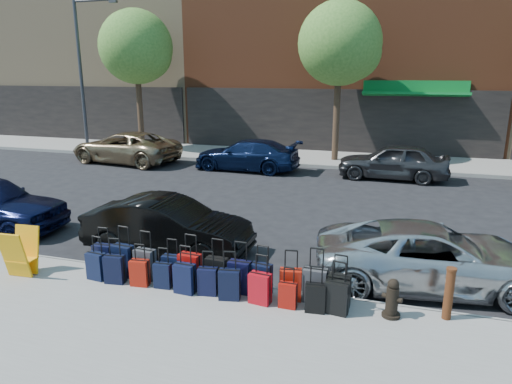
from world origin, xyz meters
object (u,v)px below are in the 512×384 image
(car_far_0, at_px, (126,147))
(tree_center, at_px, (343,46))
(bollard, at_px, (449,293))
(display_rack, at_px, (21,253))
(car_near_2, at_px, (432,256))
(suitcase_front_5, at_px, (217,273))
(car_far_1, at_px, (247,155))
(tree_left, at_px, (138,49))
(fire_hydrant, at_px, (392,299))
(car_far_2, at_px, (393,161))
(car_near_1, at_px, (168,226))
(streetlight, at_px, (83,64))

(car_far_0, bearing_deg, tree_center, 114.05)
(bollard, xyz_separation_m, display_rack, (-8.31, -0.70, 0.01))
(bollard, distance_m, car_near_2, 1.59)
(suitcase_front_5, distance_m, display_rack, 4.15)
(car_far_0, relative_size, car_far_1, 1.13)
(display_rack, distance_m, car_near_2, 8.45)
(suitcase_front_5, bearing_deg, car_far_0, 131.85)
(tree_left, height_order, fire_hydrant, tree_left)
(car_near_2, height_order, car_far_2, car_far_2)
(suitcase_front_5, height_order, fire_hydrant, suitcase_front_5)
(tree_left, distance_m, suitcase_front_5, 18.07)
(suitcase_front_5, distance_m, bollard, 4.22)
(car_near_2, relative_size, car_far_1, 0.98)
(car_near_2, height_order, car_far_1, car_far_1)
(display_rack, bearing_deg, fire_hydrant, 0.44)
(bollard, bearing_deg, car_near_1, 165.08)
(suitcase_front_5, distance_m, car_near_1, 2.58)
(bollard, bearing_deg, car_near_2, 96.53)
(tree_left, bearing_deg, car_far_2, -12.26)
(car_near_1, distance_m, car_far_1, 9.77)
(tree_center, bearing_deg, car_far_0, -163.53)
(streetlight, height_order, bollard, streetlight)
(car_near_1, bearing_deg, suitcase_front_5, -130.92)
(car_far_1, bearing_deg, streetlight, -99.52)
(streetlight, distance_m, car_far_2, 16.62)
(car_near_2, bearing_deg, car_near_1, 81.49)
(display_rack, xyz_separation_m, car_near_2, (8.13, 2.28, 0.00))
(car_near_1, relative_size, car_near_2, 0.88)
(car_far_0, bearing_deg, car_near_1, 44.55)
(tree_center, relative_size, fire_hydrant, 10.26)
(suitcase_front_5, bearing_deg, car_far_1, 108.00)
(bollard, height_order, car_near_1, car_near_1)
(car_far_1, bearing_deg, bollard, 35.88)
(streetlight, xyz_separation_m, car_far_0, (3.62, -2.20, -3.92))
(car_near_2, height_order, car_far_0, car_far_0)
(car_near_2, xyz_separation_m, car_far_0, (-13.26, 9.74, 0.10))
(streetlight, relative_size, bollard, 8.52)
(streetlight, xyz_separation_m, display_rack, (8.75, -14.22, -4.02))
(suitcase_front_5, distance_m, fire_hydrant, 3.31)
(tree_left, bearing_deg, suitcase_front_5, -55.26)
(tree_left, bearing_deg, car_far_0, -76.76)
(streetlight, xyz_separation_m, car_far_2, (16.01, -2.14, -3.92))
(fire_hydrant, distance_m, car_far_0, 17.02)
(car_near_1, relative_size, car_far_1, 0.86)
(tree_center, distance_m, fire_hydrant, 15.49)
(display_rack, bearing_deg, streetlight, 118.23)
(tree_center, bearing_deg, car_near_2, -74.78)
(bollard, height_order, car_far_2, car_far_2)
(car_near_1, distance_m, car_near_2, 5.97)
(display_rack, bearing_deg, bollard, 1.43)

